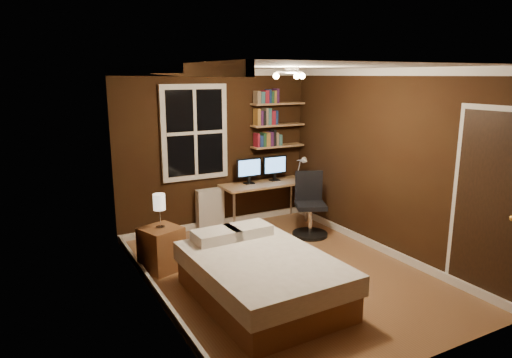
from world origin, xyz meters
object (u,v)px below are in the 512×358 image
monitor_right (275,168)px  bedside_lamp (160,211)px  desk_lamp (301,168)px  bed (261,277)px  monitor_left (249,171)px  office_chair (310,212)px  radiator (210,209)px  nightstand (161,249)px  desk (265,187)px

monitor_right → bedside_lamp: bearing=-155.2°
desk_lamp → bed: bearing=-132.4°
bed → monitor_right: 2.89m
bedside_lamp → monitor_left: monitor_left is taller
bedside_lamp → office_chair: size_ratio=0.45×
radiator → bed: bearing=-100.0°
radiator → office_chair: (1.24, -0.99, 0.04)m
bed → nightstand: bed is taller
monitor_right → office_chair: 1.04m
office_chair → monitor_right: bearing=121.3°
radiator → desk: bearing=-11.1°
radiator → desk: desk is taller
monitor_left → bed: bearing=-114.7°
nightstand → radiator: radiator is taller
nightstand → monitor_left: 2.17m
monitor_right → nightstand: bearing=-155.2°
bed → monitor_right: monitor_right is taller
radiator → monitor_left: bearing=-9.1°
bedside_lamp → office_chair: bedside_lamp is taller
desk_lamp → office_chair: desk_lamp is taller
monitor_left → desk_lamp: 0.88m
monitor_right → desk_lamp: 0.44m
bedside_lamp → desk: 2.27m
radiator → desk_lamp: size_ratio=1.49×
monitor_right → desk_lamp: size_ratio=0.98×
desk → office_chair: (0.34, -0.81, -0.26)m
monitor_right → office_chair: (0.11, -0.88, -0.53)m
bed → office_chair: (1.67, 1.46, 0.10)m
desk → bed: bearing=-120.3°
desk → office_chair: size_ratio=1.49×
bedside_lamp → desk_lamp: size_ratio=0.99×
bed → monitor_right: (1.56, 2.35, 0.63)m
radiator → monitor_right: monitor_right is taller
monitor_left → office_chair: 1.19m
desk → desk_lamp: desk_lamp is taller
desk_lamp → radiator: bearing=166.7°
office_chair → desk_lamp: bearing=92.7°
monitor_left → office_chair: bearing=-56.4°
desk_lamp → monitor_left: bearing=163.6°
bedside_lamp → radiator: size_ratio=0.67×
monitor_right → office_chair: monitor_right is taller
bedside_lamp → monitor_left: 2.08m
desk_lamp → desk: bearing=163.4°
bedside_lamp → desk_lamp: desk_lamp is taller
nightstand → monitor_left: (1.79, 1.05, 0.62)m
nightstand → office_chair: (2.38, 0.17, 0.09)m
monitor_left → monitor_right: bearing=0.0°
bedside_lamp → radiator: bedside_lamp is taller
nightstand → monitor_left: bearing=10.9°
radiator → office_chair: bearing=-38.6°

